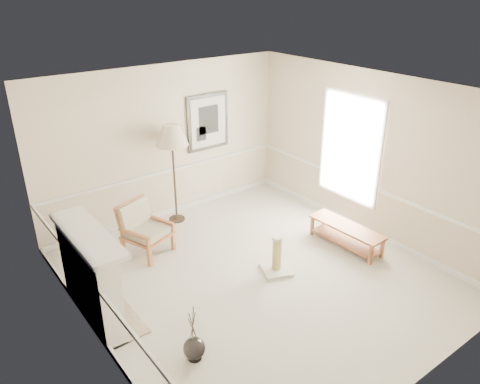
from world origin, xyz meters
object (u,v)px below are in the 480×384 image
Objects in this scene: floor_vase at (194,349)px; floor_lamp at (172,138)px; armchair at (142,226)px; scratching_post at (277,261)px; bench at (346,232)px.

floor_lamp reaches higher than floor_vase.
armchair is 1.43× the size of scratching_post.
bench is at bearing -54.69° from floor_lamp.
floor_vase is 0.89× the size of armchair.
floor_lamp is (1.66, 3.28, 1.50)m from floor_vase.
bench is at bearing -54.86° from armchair.
floor_lamp reaches higher than bench.
floor_lamp is 2.90m from scratching_post.
floor_vase reaches higher than scratching_post.
floor_lamp is (1.01, 0.64, 1.17)m from armchair.
scratching_post is (-1.47, 0.13, -0.07)m from bench.
armchair is at bearing 76.22° from floor_vase.
floor_lamp is 1.35× the size of bench.
scratching_post is at bearing -81.43° from floor_lamp.
scratching_post is at bearing 21.55° from floor_vase.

